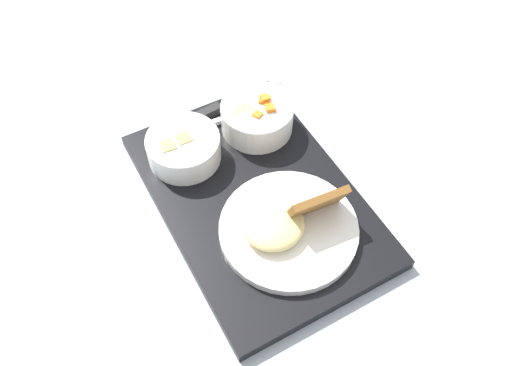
# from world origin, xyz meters

# --- Properties ---
(ground_plane) EXTENTS (4.00, 4.00, 0.00)m
(ground_plane) POSITION_xyz_m (0.00, 0.00, 0.00)
(ground_plane) COLOR #99A3AD
(serving_tray) EXTENTS (0.43, 0.29, 0.02)m
(serving_tray) POSITION_xyz_m (0.00, 0.00, 0.01)
(serving_tray) COLOR black
(serving_tray) RESTS_ON ground_plane
(bowl_salad) EXTENTS (0.12, 0.12, 0.06)m
(bowl_salad) POSITION_xyz_m (-0.12, 0.07, 0.05)
(bowl_salad) COLOR white
(bowl_salad) RESTS_ON serving_tray
(bowl_soup) EXTENTS (0.12, 0.12, 0.05)m
(bowl_soup) POSITION_xyz_m (-0.12, -0.06, 0.05)
(bowl_soup) COLOR white
(bowl_soup) RESTS_ON serving_tray
(plate_main) EXTENTS (0.20, 0.20, 0.09)m
(plate_main) POSITION_xyz_m (0.08, 0.01, 0.03)
(plate_main) COLOR white
(plate_main) RESTS_ON serving_tray
(knife) EXTENTS (0.03, 0.21, 0.02)m
(knife) POSITION_xyz_m (-0.18, 0.01, 0.03)
(knife) COLOR silver
(knife) RESTS_ON serving_tray
(spoon) EXTENTS (0.04, 0.13, 0.01)m
(spoon) POSITION_xyz_m (-0.16, 0.04, 0.02)
(spoon) COLOR silver
(spoon) RESTS_ON serving_tray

